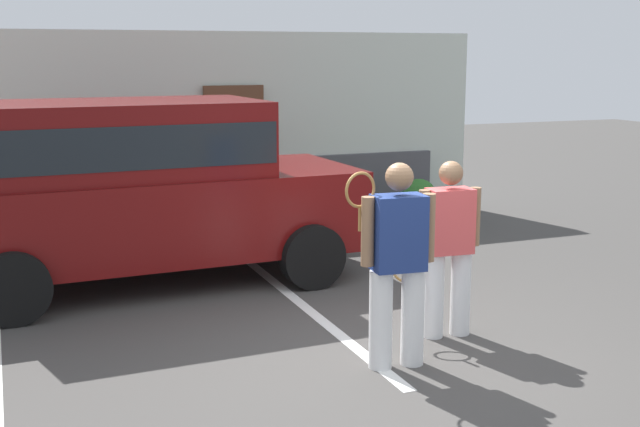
% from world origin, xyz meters
% --- Properties ---
extents(ground_plane, '(40.00, 40.00, 0.00)m').
position_xyz_m(ground_plane, '(0.00, 0.00, 0.00)').
color(ground_plane, '#423F3D').
extents(parking_stripe_1, '(0.12, 4.40, 0.01)m').
position_xyz_m(parking_stripe_1, '(-0.12, 1.50, 0.00)').
color(parking_stripe_1, silver).
rests_on(parking_stripe_1, ground_plane).
extents(house_frontage, '(8.55, 0.40, 2.87)m').
position_xyz_m(house_frontage, '(0.00, 5.90, 1.35)').
color(house_frontage, silver).
rests_on(house_frontage, ground_plane).
extents(parked_suv, '(4.67, 2.30, 2.05)m').
position_xyz_m(parked_suv, '(-1.49, 3.12, 1.15)').
color(parked_suv, '#590C0C').
rests_on(parked_suv, ground_plane).
extents(tennis_player_man, '(0.77, 0.30, 1.70)m').
position_xyz_m(tennis_player_man, '(0.01, -0.17, 0.89)').
color(tennis_player_man, white).
rests_on(tennis_player_man, ground_plane).
extents(tennis_player_woman, '(0.86, 0.28, 1.62)m').
position_xyz_m(tennis_player_woman, '(0.78, 0.33, 0.84)').
color(tennis_player_woman, white).
rests_on(tennis_player_woman, ground_plane).
extents(potted_plant_by_porch, '(0.60, 0.60, 0.79)m').
position_xyz_m(potted_plant_by_porch, '(1.90, 4.96, 0.44)').
color(potted_plant_by_porch, brown).
rests_on(potted_plant_by_porch, ground_plane).
extents(potted_plant_secondary, '(0.55, 0.55, 0.72)m').
position_xyz_m(potted_plant_secondary, '(2.87, 4.71, 0.40)').
color(potted_plant_secondary, brown).
rests_on(potted_plant_secondary, ground_plane).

